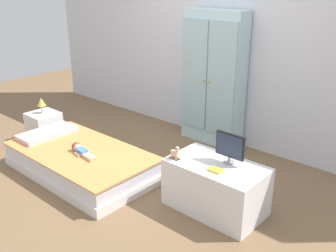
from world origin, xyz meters
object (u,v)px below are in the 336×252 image
(tv_stand, at_px, (216,187))
(book_yellow, at_px, (215,170))
(bed, at_px, (81,161))
(rocking_horse_toy, at_px, (175,153))
(wardrobe, at_px, (213,79))
(tv_monitor, at_px, (230,147))
(doll, at_px, (80,150))
(nightstand, at_px, (44,126))
(table_lamp, at_px, (41,103))

(tv_stand, bearing_deg, book_yellow, -60.46)
(bed, height_order, rocking_horse_toy, rocking_horse_toy)
(wardrobe, xyz_separation_m, rocking_horse_toy, (0.61, -1.43, -0.30))
(bed, xyz_separation_m, rocking_horse_toy, (1.15, 0.21, 0.39))
(bed, bearing_deg, tv_monitor, 16.59)
(tv_stand, xyz_separation_m, rocking_horse_toy, (-0.33, -0.17, 0.29))
(doll, xyz_separation_m, tv_stand, (1.43, 0.42, -0.07))
(nightstand, relative_size, book_yellow, 3.08)
(tv_monitor, relative_size, book_yellow, 2.35)
(doll, height_order, table_lamp, table_lamp)
(tv_monitor, bearing_deg, tv_stand, -128.17)
(bed, relative_size, nightstand, 4.51)
(wardrobe, relative_size, tv_stand, 1.91)
(doll, xyz_separation_m, table_lamp, (-1.16, 0.28, 0.20))
(doll, distance_m, tv_monitor, 1.61)
(doll, bearing_deg, wardrobe, 73.86)
(nightstand, relative_size, tv_stand, 0.43)
(doll, height_order, rocking_horse_toy, rocking_horse_toy)
(wardrobe, xyz_separation_m, tv_monitor, (1.01, -1.17, -0.21))
(tv_stand, bearing_deg, nightstand, -176.99)
(tv_monitor, relative_size, rocking_horse_toy, 2.12)
(tv_stand, bearing_deg, bed, -165.78)
(doll, distance_m, tv_stand, 1.49)
(bed, height_order, tv_monitor, tv_monitor)
(wardrobe, bearing_deg, book_yellow, -53.71)
(table_lamp, bearing_deg, bed, -12.27)
(wardrobe, height_order, tv_stand, wardrobe)
(bed, bearing_deg, doll, -37.95)
(table_lamp, relative_size, wardrobe, 0.12)
(rocking_horse_toy, bearing_deg, wardrobe, 113.15)
(table_lamp, xyz_separation_m, wardrobe, (1.65, 1.40, 0.32))
(wardrobe, bearing_deg, tv_monitor, -49.22)
(table_lamp, xyz_separation_m, rocking_horse_toy, (2.26, -0.03, 0.02))
(table_lamp, distance_m, book_yellow, 2.66)
(tv_stand, bearing_deg, wardrobe, 126.85)
(wardrobe, xyz_separation_m, book_yellow, (1.01, -1.37, -0.36))
(table_lamp, height_order, tv_monitor, tv_monitor)
(bed, distance_m, table_lamp, 1.19)
(tv_stand, bearing_deg, rocking_horse_toy, -153.47)
(table_lamp, height_order, wardrobe, wardrobe)
(book_yellow, bearing_deg, nightstand, -179.51)
(table_lamp, bearing_deg, nightstand, 0.00)
(doll, distance_m, rocking_horse_toy, 1.15)
(tv_stand, xyz_separation_m, book_yellow, (0.06, -0.11, 0.24))
(nightstand, height_order, rocking_horse_toy, rocking_horse_toy)
(wardrobe, bearing_deg, bed, -108.34)
(doll, height_order, nightstand, nightstand)
(book_yellow, bearing_deg, rocking_horse_toy, -172.43)
(wardrobe, height_order, rocking_horse_toy, wardrobe)
(table_lamp, distance_m, tv_monitor, 2.67)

